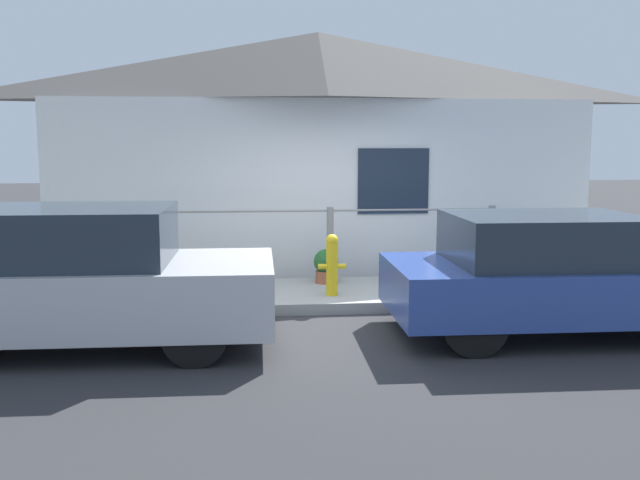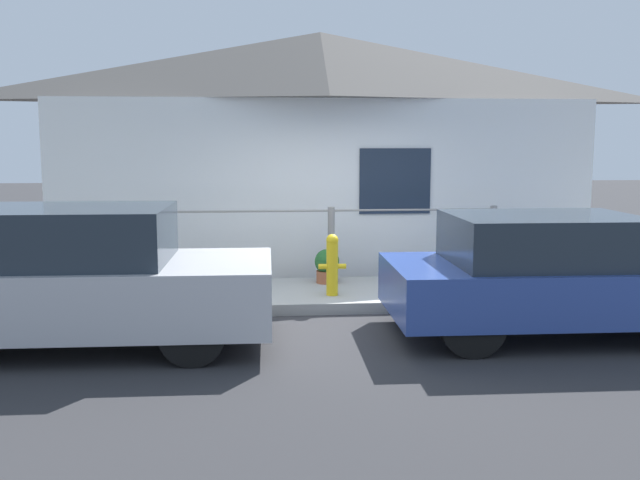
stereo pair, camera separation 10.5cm
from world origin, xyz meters
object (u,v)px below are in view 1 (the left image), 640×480
object	(u,v)px
car_right	(551,274)
fire_hydrant	(332,263)
potted_plant_near_hydrant	(326,266)
car_left	(74,279)

from	to	relation	value
car_right	fire_hydrant	size ratio (longest dim) A/B	4.57
potted_plant_near_hydrant	car_left	bearing A→B (deg)	-139.84
car_left	potted_plant_near_hydrant	world-z (taller)	car_left
car_left	car_right	world-z (taller)	car_left
car_right	fire_hydrant	xyz separation A→B (m)	(-2.25, 1.61, -0.11)
fire_hydrant	potted_plant_near_hydrant	world-z (taller)	fire_hydrant
car_right	fire_hydrant	world-z (taller)	car_right
car_right	potted_plant_near_hydrant	bearing A→B (deg)	133.51
car_left	fire_hydrant	xyz separation A→B (m)	(2.87, 1.61, -0.16)
fire_hydrant	potted_plant_near_hydrant	size ratio (longest dim) A/B	1.67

